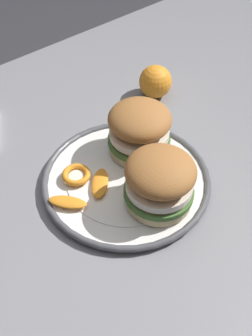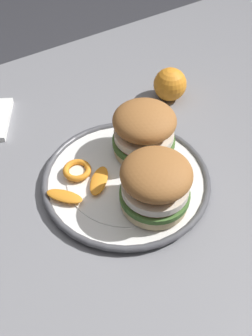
% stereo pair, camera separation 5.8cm
% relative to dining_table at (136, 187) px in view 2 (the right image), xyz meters
% --- Properties ---
extents(ground_plane, '(8.00, 8.00, 0.00)m').
position_rel_dining_table_xyz_m(ground_plane, '(0.00, 0.00, -0.64)').
color(ground_plane, '#333338').
extents(dining_table, '(1.49, 0.93, 0.72)m').
position_rel_dining_table_xyz_m(dining_table, '(0.00, 0.00, 0.00)').
color(dining_table, gray).
rests_on(dining_table, ground).
extents(dinner_plate, '(0.31, 0.31, 0.02)m').
position_rel_dining_table_xyz_m(dinner_plate, '(0.05, 0.04, 0.09)').
color(dinner_plate, white).
rests_on(dinner_plate, dining_table).
extents(sandwich_half_left, '(0.16, 0.16, 0.10)m').
position_rel_dining_table_xyz_m(sandwich_half_left, '(-0.02, -0.00, 0.15)').
color(sandwich_half_left, beige).
rests_on(sandwich_half_left, dinner_plate).
extents(sandwich_half_right, '(0.15, 0.15, 0.10)m').
position_rel_dining_table_xyz_m(sandwich_half_right, '(0.04, 0.12, 0.15)').
color(sandwich_half_right, beige).
rests_on(sandwich_half_right, dinner_plate).
extents(orange_peel_curled, '(0.06, 0.06, 0.01)m').
position_rel_dining_table_xyz_m(orange_peel_curled, '(0.12, -0.02, 0.11)').
color(orange_peel_curled, orange).
rests_on(orange_peel_curled, dinner_plate).
extents(orange_peel_strip_long, '(0.06, 0.07, 0.01)m').
position_rel_dining_table_xyz_m(orange_peel_strip_long, '(0.17, 0.02, 0.11)').
color(orange_peel_strip_long, orange).
rests_on(orange_peel_strip_long, dinner_plate).
extents(orange_peel_strip_short, '(0.07, 0.07, 0.01)m').
position_rel_dining_table_xyz_m(orange_peel_strip_short, '(0.10, 0.02, 0.11)').
color(orange_peel_strip_short, orange).
rests_on(orange_peel_strip_short, dinner_plate).
extents(whole_orange, '(0.07, 0.07, 0.07)m').
position_rel_dining_table_xyz_m(whole_orange, '(-0.17, -0.12, 0.12)').
color(whole_orange, orange).
rests_on(whole_orange, dining_table).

